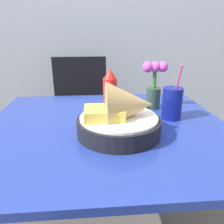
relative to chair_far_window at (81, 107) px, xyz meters
The scene contains 7 objects.
wall_window 0.88m from the chair_far_window, 69.87° to the left, with size 7.00×0.06×2.60m.
dining_table 0.83m from the chair_far_window, 79.52° to the right, with size 0.93×0.84×0.74m.
chair_far_window is the anchor object (origin of this frame).
food_basket 0.95m from the chair_far_window, 77.47° to the right, with size 0.29×0.29×0.18m.
ketchup_bottle 0.77m from the chair_far_window, 75.93° to the right, with size 0.06×0.06×0.19m.
drink_cup 0.91m from the chair_far_window, 61.49° to the right, with size 0.08×0.08×0.22m.
flower_vase 0.80m from the chair_far_window, 59.27° to the right, with size 0.11×0.06×0.21m.
Camera 1 is at (-0.04, -0.77, 1.07)m, focal length 35.00 mm.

